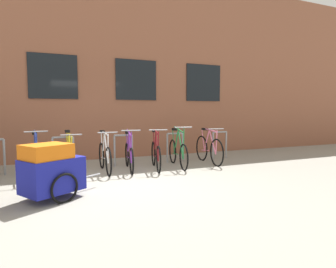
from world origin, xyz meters
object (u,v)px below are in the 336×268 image
object	(u,v)px
bicycle_blue	(36,160)
bicycle_yellow	(70,158)
bicycle_pink	(209,149)
bike_trailer	(51,170)
bicycle_green	(178,152)
bicycle_white	(105,156)
bicycle_maroon	(156,154)
bicycle_purple	(129,155)

from	to	relation	value
bicycle_blue	bicycle_yellow	xyz separation A→B (m)	(0.70, 0.07, -0.01)
bicycle_pink	bike_trailer	size ratio (longest dim) A/B	1.21
bicycle_yellow	bike_trailer	xyz separation A→B (m)	(-0.40, -1.85, 0.11)
bicycle_yellow	bicycle_green	bearing A→B (deg)	-2.35
bicycle_blue	bicycle_white	world-z (taller)	bicycle_blue
bicycle_green	bike_trailer	bearing A→B (deg)	-150.62
bicycle_green	bicycle_maroon	bearing A→B (deg)	-173.10
bike_trailer	bicycle_yellow	bearing A→B (deg)	77.92
bicycle_green	bike_trailer	distance (m)	3.55
bicycle_purple	bicycle_white	bearing A→B (deg)	177.72
bicycle_pink	bike_trailer	world-z (taller)	bicycle_pink
bicycle_white	bicycle_yellow	bearing A→B (deg)	177.09
bicycle_blue	bicycle_white	distance (m)	1.50
bicycle_white	bicycle_purple	xyz separation A→B (m)	(0.59, -0.02, -0.01)
bicycle_yellow	bicycle_green	world-z (taller)	bicycle_green
bicycle_pink	bicycle_white	bearing A→B (deg)	-179.38
bicycle_blue	bicycle_green	distance (m)	3.40
bicycle_green	bike_trailer	size ratio (longest dim) A/B	1.24
bicycle_pink	bicycle_purple	distance (m)	2.31
bicycle_white	bicycle_maroon	distance (m)	1.26
bike_trailer	bicycle_pink	bearing A→B (deg)	24.23
bicycle_pink	bicycle_green	xyz separation A→B (m)	(-1.00, -0.10, -0.02)
bicycle_pink	bicycle_maroon	bearing A→B (deg)	-173.79
bicycle_yellow	bicycle_blue	bearing A→B (deg)	-174.63
bicycle_maroon	bicycle_yellow	bearing A→B (deg)	174.74
bicycle_purple	bike_trailer	xyz separation A→B (m)	(-1.79, -1.79, 0.12)
bike_trailer	bicycle_maroon	bearing A→B (deg)	34.20
bicycle_purple	bicycle_maroon	xyz separation A→B (m)	(0.66, -0.12, 0.01)
bicycle_blue	bike_trailer	world-z (taller)	bicycle_blue
bicycle_green	bicycle_purple	world-z (taller)	bicycle_green
bicycle_purple	bicycle_yellow	bearing A→B (deg)	177.35
bicycle_white	bike_trailer	size ratio (longest dim) A/B	1.18
bicycle_yellow	bicycle_white	xyz separation A→B (m)	(0.80, -0.04, -0.00)
bike_trailer	bicycle_green	bearing A→B (deg)	29.38
bicycle_blue	bicycle_pink	size ratio (longest dim) A/B	1.04
bicycle_blue	bicycle_white	xyz separation A→B (m)	(1.50, 0.02, -0.01)
bicycle_yellow	bicycle_purple	bearing A→B (deg)	-2.65
bicycle_blue	bicycle_maroon	size ratio (longest dim) A/B	1.10
bicycle_purple	bicycle_pink	bearing A→B (deg)	1.36
bicycle_pink	bicycle_green	bearing A→B (deg)	-174.23
bicycle_pink	bicycle_purple	bearing A→B (deg)	-178.64
bicycle_blue	bicycle_purple	xyz separation A→B (m)	(2.09, 0.00, -0.02)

